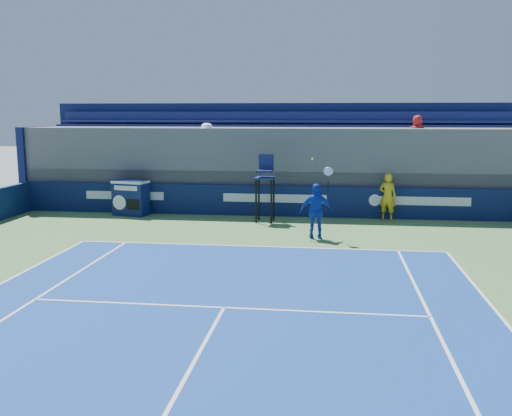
# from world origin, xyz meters

# --- Properties ---
(ball_person) EXTENTS (0.75, 0.62, 1.76)m
(ball_person) POSITION_xyz_m (4.25, 16.78, 0.89)
(ball_person) COLOR yellow
(ball_person) RESTS_ON apron
(back_hoarding) EXTENTS (20.40, 0.21, 1.20)m
(back_hoarding) POSITION_xyz_m (0.00, 17.10, 0.60)
(back_hoarding) COLOR #0B1741
(back_hoarding) RESTS_ON ground
(match_clock) EXTENTS (1.44, 0.97, 1.40)m
(match_clock) POSITION_xyz_m (-5.59, 16.55, 0.74)
(match_clock) COLOR #101B50
(match_clock) RESTS_ON ground
(umpire_chair) EXTENTS (0.74, 0.74, 2.48)m
(umpire_chair) POSITION_xyz_m (-0.24, 15.91, 1.53)
(umpire_chair) COLOR black
(umpire_chair) RESTS_ON ground
(tennis_player) EXTENTS (1.06, 0.49, 2.57)m
(tennis_player) POSITION_xyz_m (1.71, 13.26, 0.90)
(tennis_player) COLOR #153BAE
(tennis_player) RESTS_ON apron
(stadium_seating) EXTENTS (21.00, 4.05, 4.40)m
(stadium_seating) POSITION_xyz_m (-0.02, 19.15, 1.83)
(stadium_seating) COLOR #515156
(stadium_seating) RESTS_ON ground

